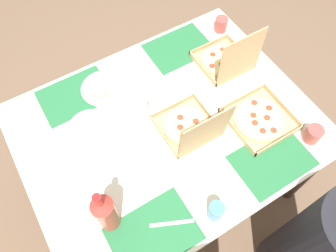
{
  "coord_description": "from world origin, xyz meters",
  "views": [
    {
      "loc": [
        0.42,
        0.69,
        2.19
      ],
      "look_at": [
        0.0,
        0.0,
        0.78
      ],
      "focal_mm": 35.01,
      "sensor_mm": 36.0,
      "label": 1
    }
  ],
  "objects_px": {
    "cup_clear_right": "(216,211)",
    "diner_left_seat": "(315,248)",
    "pizza_box_corner_left": "(226,60)",
    "plate_far_left": "(90,128)",
    "cup_spare": "(221,24)",
    "soda_bottle": "(105,212)",
    "cup_red": "(140,105)",
    "pizza_box_corner_right": "(260,119)",
    "pizza_box_center": "(190,127)",
    "cup_clear_left": "(313,134)",
    "plate_far_right": "(103,89)"
  },
  "relations": [
    {
      "from": "pizza_box_center",
      "to": "plate_far_left",
      "type": "relative_size",
      "value": 1.42
    },
    {
      "from": "plate_far_left",
      "to": "cup_spare",
      "type": "height_order",
      "value": "cup_spare"
    },
    {
      "from": "cup_clear_right",
      "to": "diner_left_seat",
      "type": "distance_m",
      "value": 0.58
    },
    {
      "from": "plate_far_left",
      "to": "cup_spare",
      "type": "xyz_separation_m",
      "value": [
        -0.95,
        -0.22,
        0.04
      ]
    },
    {
      "from": "pizza_box_corner_left",
      "to": "cup_spare",
      "type": "bearing_deg",
      "value": -120.44
    },
    {
      "from": "pizza_box_corner_left",
      "to": "soda_bottle",
      "type": "height_order",
      "value": "soda_bottle"
    },
    {
      "from": "pizza_box_corner_right",
      "to": "pizza_box_center",
      "type": "bearing_deg",
      "value": -20.9
    },
    {
      "from": "pizza_box_center",
      "to": "plate_far_right",
      "type": "relative_size",
      "value": 1.28
    },
    {
      "from": "cup_clear_right",
      "to": "pizza_box_center",
      "type": "bearing_deg",
      "value": -108.41
    },
    {
      "from": "plate_far_left",
      "to": "soda_bottle",
      "type": "relative_size",
      "value": 0.65
    },
    {
      "from": "plate_far_left",
      "to": "cup_red",
      "type": "distance_m",
      "value": 0.27
    },
    {
      "from": "plate_far_right",
      "to": "diner_left_seat",
      "type": "xyz_separation_m",
      "value": [
        -0.5,
        1.19,
        -0.24
      ]
    },
    {
      "from": "soda_bottle",
      "to": "cup_clear_left",
      "type": "bearing_deg",
      "value": 171.7
    },
    {
      "from": "pizza_box_corner_left",
      "to": "pizza_box_corner_right",
      "type": "height_order",
      "value": "pizza_box_corner_left"
    },
    {
      "from": "plate_far_left",
      "to": "cup_clear_right",
      "type": "bearing_deg",
      "value": 112.91
    },
    {
      "from": "pizza_box_corner_left",
      "to": "plate_far_left",
      "type": "xyz_separation_m",
      "value": [
        0.81,
        -0.02,
        -0.04
      ]
    },
    {
      "from": "plate_far_right",
      "to": "diner_left_seat",
      "type": "relative_size",
      "value": 0.19
    },
    {
      "from": "pizza_box_corner_right",
      "to": "cup_clear_left",
      "type": "bearing_deg",
      "value": 125.11
    },
    {
      "from": "pizza_box_center",
      "to": "diner_left_seat",
      "type": "xyz_separation_m",
      "value": [
        -0.25,
        0.74,
        -0.28
      ]
    },
    {
      "from": "pizza_box_corner_left",
      "to": "pizza_box_corner_right",
      "type": "distance_m",
      "value": 0.39
    },
    {
      "from": "pizza_box_center",
      "to": "plate_far_left",
      "type": "xyz_separation_m",
      "value": [
        0.41,
        -0.27,
        -0.04
      ]
    },
    {
      "from": "cup_clear_left",
      "to": "cup_spare",
      "type": "bearing_deg",
      "value": -93.79
    },
    {
      "from": "plate_far_left",
      "to": "soda_bottle",
      "type": "distance_m",
      "value": 0.49
    },
    {
      "from": "cup_clear_right",
      "to": "cup_red",
      "type": "xyz_separation_m",
      "value": [
        0.01,
        -0.63,
        -0.01
      ]
    },
    {
      "from": "pizza_box_corner_right",
      "to": "cup_clear_right",
      "type": "relative_size",
      "value": 2.89
    },
    {
      "from": "cup_clear_left",
      "to": "diner_left_seat",
      "type": "distance_m",
      "value": 0.54
    },
    {
      "from": "cup_clear_left",
      "to": "cup_spare",
      "type": "height_order",
      "value": "same"
    },
    {
      "from": "pizza_box_center",
      "to": "cup_clear_left",
      "type": "height_order",
      "value": "pizza_box_center"
    },
    {
      "from": "pizza_box_corner_left",
      "to": "cup_clear_right",
      "type": "xyz_separation_m",
      "value": [
        0.53,
        0.65,
        0.0
      ]
    },
    {
      "from": "pizza_box_corner_left",
      "to": "plate_far_left",
      "type": "relative_size",
      "value": 1.43
    },
    {
      "from": "cup_clear_right",
      "to": "pizza_box_corner_right",
      "type": "bearing_deg",
      "value": -150.01
    },
    {
      "from": "cup_spare",
      "to": "pizza_box_corner_left",
      "type": "bearing_deg",
      "value": 59.56
    },
    {
      "from": "plate_far_right",
      "to": "pizza_box_corner_left",
      "type": "bearing_deg",
      "value": 163.15
    },
    {
      "from": "plate_far_right",
      "to": "cup_clear_right",
      "type": "xyz_separation_m",
      "value": [
        -0.12,
        0.84,
        0.04
      ]
    },
    {
      "from": "pizza_box_center",
      "to": "pizza_box_corner_right",
      "type": "relative_size",
      "value": 1.0
    },
    {
      "from": "cup_clear_left",
      "to": "diner_left_seat",
      "type": "xyz_separation_m",
      "value": [
        0.23,
        0.41,
        -0.27
      ]
    },
    {
      "from": "soda_bottle",
      "to": "pizza_box_corner_right",
      "type": "bearing_deg",
      "value": -175.96
    },
    {
      "from": "pizza_box_corner_left",
      "to": "cup_clear_right",
      "type": "height_order",
      "value": "pizza_box_corner_left"
    },
    {
      "from": "pizza_box_corner_left",
      "to": "diner_left_seat",
      "type": "bearing_deg",
      "value": 81.47
    },
    {
      "from": "soda_bottle",
      "to": "cup_red",
      "type": "height_order",
      "value": "soda_bottle"
    },
    {
      "from": "soda_bottle",
      "to": "cup_red",
      "type": "xyz_separation_m",
      "value": [
        -0.38,
        -0.42,
        -0.09
      ]
    },
    {
      "from": "soda_bottle",
      "to": "cup_clear_left",
      "type": "height_order",
      "value": "soda_bottle"
    },
    {
      "from": "pizza_box_corner_left",
      "to": "cup_clear_left",
      "type": "distance_m",
      "value": 0.59
    },
    {
      "from": "diner_left_seat",
      "to": "pizza_box_center",
      "type": "bearing_deg",
      "value": -71.56
    },
    {
      "from": "pizza_box_center",
      "to": "diner_left_seat",
      "type": "distance_m",
      "value": 0.83
    },
    {
      "from": "pizza_box_corner_left",
      "to": "plate_far_left",
      "type": "distance_m",
      "value": 0.81
    },
    {
      "from": "cup_clear_right",
      "to": "diner_left_seat",
      "type": "xyz_separation_m",
      "value": [
        -0.38,
        0.34,
        -0.28
      ]
    },
    {
      "from": "soda_bottle",
      "to": "diner_left_seat",
      "type": "xyz_separation_m",
      "value": [
        -0.77,
        0.55,
        -0.36
      ]
    },
    {
      "from": "plate_far_right",
      "to": "cup_spare",
      "type": "distance_m",
      "value": 0.79
    },
    {
      "from": "cup_clear_left",
      "to": "diner_left_seat",
      "type": "height_order",
      "value": "diner_left_seat"
    }
  ]
}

